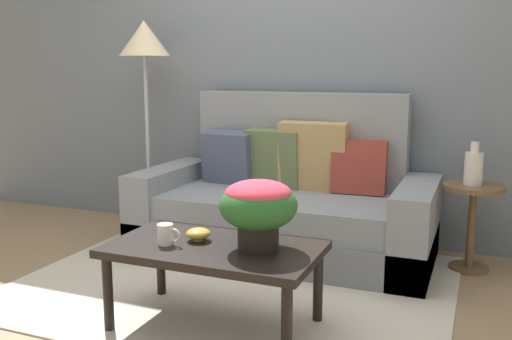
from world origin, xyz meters
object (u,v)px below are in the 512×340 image
(floor_lamp, at_px, (145,56))
(table_vase, at_px, (474,167))
(potted_plant, at_px, (258,205))
(snack_bowl, at_px, (198,234))
(coffee_table, at_px, (214,254))
(side_table, at_px, (472,212))
(coffee_mug, at_px, (166,234))
(couch, at_px, (286,205))

(floor_lamp, relative_size, table_vase, 6.06)
(potted_plant, distance_m, table_vase, 1.60)
(snack_bowl, xyz_separation_m, table_vase, (1.24, 1.31, 0.21))
(coffee_table, distance_m, side_table, 1.76)
(coffee_table, distance_m, floor_lamp, 2.11)
(coffee_table, relative_size, side_table, 1.85)
(potted_plant, bearing_deg, table_vase, 54.63)
(coffee_mug, xyz_separation_m, snack_bowl, (0.12, 0.11, -0.02))
(side_table, xyz_separation_m, snack_bowl, (-1.25, -1.31, 0.07))
(couch, relative_size, coffee_table, 1.96)
(snack_bowl, bearing_deg, floor_lamp, 130.68)
(floor_lamp, xyz_separation_m, snack_bowl, (1.15, -1.34, -0.91))
(coffee_table, distance_m, table_vase, 1.79)
(side_table, xyz_separation_m, potted_plant, (-0.93, -1.30, 0.25))
(coffee_table, relative_size, floor_lamp, 0.63)
(floor_lamp, distance_m, potted_plant, 2.12)
(coffee_table, bearing_deg, floor_lamp, 132.47)
(side_table, height_order, table_vase, table_vase)
(side_table, relative_size, floor_lamp, 0.34)
(floor_lamp, height_order, coffee_mug, floor_lamp)
(coffee_mug, relative_size, snack_bowl, 1.01)
(side_table, relative_size, coffee_mug, 4.46)
(coffee_table, xyz_separation_m, floor_lamp, (-1.26, 1.37, 0.99))
(snack_bowl, distance_m, table_vase, 1.82)
(potted_plant, relative_size, table_vase, 1.39)
(coffee_table, xyz_separation_m, side_table, (1.15, 1.34, 0.01))
(side_table, bearing_deg, coffee_table, -130.68)
(side_table, distance_m, snack_bowl, 1.81)
(side_table, xyz_separation_m, coffee_mug, (-1.37, -1.42, 0.09))
(floor_lamp, xyz_separation_m, table_vase, (2.40, -0.03, -0.70))
(couch, distance_m, table_vase, 1.25)
(coffee_table, xyz_separation_m, snack_bowl, (-0.10, 0.03, 0.08))
(snack_bowl, bearing_deg, side_table, 46.12)
(couch, xyz_separation_m, coffee_mug, (-0.16, -1.34, 0.14))
(side_table, distance_m, potted_plant, 1.62)
(coffee_mug, bearing_deg, potted_plant, 15.64)
(coffee_table, bearing_deg, potted_plant, 10.63)
(potted_plant, xyz_separation_m, table_vase, (0.92, 1.30, 0.03))
(potted_plant, distance_m, snack_bowl, 0.36)
(side_table, bearing_deg, couch, -176.28)
(snack_bowl, bearing_deg, couch, 88.19)
(coffee_table, height_order, potted_plant, potted_plant)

